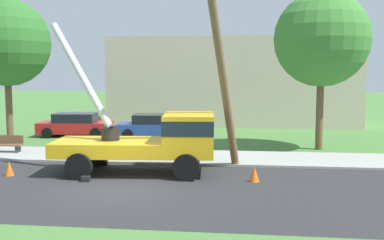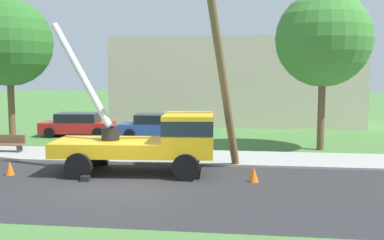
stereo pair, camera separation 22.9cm
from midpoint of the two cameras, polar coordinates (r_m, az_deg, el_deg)
ground_plane at (r=27.68m, az=-2.07°, el=-2.17°), size 120.00×120.00×0.00m
road_asphalt at (r=16.18m, az=-9.10°, el=-8.30°), size 80.00×7.92×0.01m
sidewalk_strip at (r=21.51m, az=-4.85°, el=-4.49°), size 80.00×3.35×0.10m
utility_truck at (r=18.01m, az=-4.17°, el=-2.20°), size 6.93×3.24×5.98m
leaning_utility_pole at (r=17.78m, az=3.92°, el=7.29°), size 1.60×3.58×8.56m
traffic_cone_ahead at (r=16.90m, az=8.06°, el=-6.70°), size 0.36×0.36×0.56m
traffic_cone_behind at (r=19.10m, az=-21.35°, el=-5.57°), size 0.36×0.36×0.56m
parked_sedan_red at (r=28.99m, az=-13.76°, el=-0.54°), size 4.54×2.26×1.42m
parked_sedan_blue at (r=27.46m, az=-4.18°, el=-0.75°), size 4.51×2.21×1.42m
park_bench at (r=23.99m, az=-21.57°, el=-2.79°), size 1.60×0.45×0.90m
roadside_tree_near at (r=24.07m, az=16.26°, el=9.59°), size 4.76×4.76×7.95m
roadside_tree_far at (r=26.97m, az=-21.56°, el=8.89°), size 4.70×4.70×7.87m
lowrise_building_backdrop at (r=34.95m, az=5.63°, el=4.82°), size 18.00×6.00×6.40m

